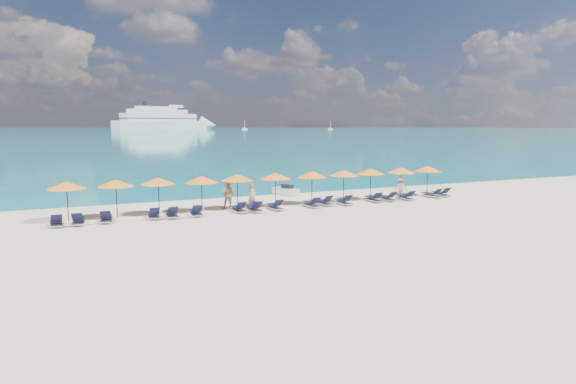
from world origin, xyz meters
name	(u,v)px	position (x,y,z in m)	size (l,w,h in m)	color
ground	(309,220)	(0.00, 0.00, 0.00)	(1400.00, 1400.00, 0.00)	beige
sea	(84,129)	(0.00, 660.00, 0.01)	(1600.00, 1300.00, 0.01)	#1FA9B2
cruise_ship	(171,121)	(91.26, 547.39, 9.75)	(132.36, 71.92, 37.47)	white
sailboat_near	(245,129)	(178.44, 537.66, 1.22)	(6.48, 2.16, 11.88)	white
sailboat_far	(330,129)	(269.11, 486.67, 1.06)	(5.63, 1.88, 10.32)	white
jetski	(286,191)	(2.73, 9.57, 0.32)	(1.61, 2.33, 0.78)	silver
beachgoer_a	(252,196)	(-1.84, 4.46, 0.83)	(0.61, 0.40, 1.66)	tan
beachgoer_b	(229,195)	(-3.18, 5.08, 0.92)	(0.89, 0.51, 1.84)	tan
beachgoer_c	(401,188)	(9.63, 4.44, 0.78)	(1.01, 0.47, 1.56)	tan
umbrella_0	(66,185)	(-12.48, 5.02, 2.02)	(2.10, 2.10, 2.28)	black
umbrella_1	(116,183)	(-9.91, 5.01, 2.02)	(2.10, 2.10, 2.28)	black
umbrella_2	(158,181)	(-7.52, 5.10, 2.02)	(2.10, 2.10, 2.28)	black
umbrella_3	(202,179)	(-4.95, 4.89, 2.02)	(2.10, 2.10, 2.28)	black
umbrella_4	(237,177)	(-2.62, 5.06, 2.02)	(2.10, 2.10, 2.28)	black
umbrella_5	(275,176)	(-0.03, 4.97, 2.02)	(2.10, 2.10, 2.28)	black
umbrella_6	(312,174)	(2.60, 4.87, 2.02)	(2.10, 2.10, 2.28)	black
umbrella_7	(344,173)	(5.10, 4.92, 2.02)	(2.10, 2.10, 2.28)	black
umbrella_8	(371,171)	(7.42, 5.05, 2.02)	(2.10, 2.10, 2.28)	black
umbrella_9	(401,170)	(9.96, 4.91, 2.02)	(2.10, 2.10, 2.28)	black
umbrella_10	(428,169)	(12.57, 5.10, 2.02)	(2.10, 2.10, 2.28)	black
lounger_0	(56,222)	(-13.05, 3.79, 0.24)	(0.74, 1.74, 0.66)	silver
lounger_1	(78,220)	(-11.98, 3.81, 0.24)	(0.76, 1.75, 0.66)	silver
lounger_2	(106,218)	(-10.57, 3.89, 0.24)	(0.79, 1.75, 0.66)	silver
lounger_3	(154,214)	(-8.02, 3.91, 0.24)	(0.68, 1.72, 0.66)	silver
lounger_4	(172,214)	(-7.03, 3.74, 0.24)	(0.70, 1.73, 0.66)	silver
lounger_5	(196,212)	(-5.61, 3.75, 0.24)	(0.73, 1.74, 0.66)	silver
lounger_6	(238,209)	(-2.97, 3.80, 0.24)	(0.65, 1.71, 0.66)	silver
lounger_7	(254,208)	(-2.00, 3.64, 0.24)	(0.64, 1.71, 0.66)	silver
lounger_8	(275,206)	(-0.60, 3.72, 0.24)	(0.71, 1.73, 0.66)	silver
lounger_9	(311,204)	(1.91, 3.62, 0.24)	(0.78, 1.75, 0.66)	silver
lounger_10	(324,202)	(3.04, 3.95, 0.24)	(0.72, 1.73, 0.66)	silver
lounger_11	(343,201)	(4.39, 3.70, 0.24)	(0.66, 1.71, 0.66)	silver
lounger_12	(374,199)	(6.89, 3.85, 0.24)	(0.72, 1.73, 0.66)	silver
lounger_13	(388,198)	(8.05, 3.79, 0.24)	(0.62, 1.70, 0.66)	silver
lounger_14	(406,197)	(9.48, 3.63, 0.24)	(0.66, 1.71, 0.66)	silver
lounger_15	(432,194)	(12.00, 3.81, 0.24)	(0.78, 1.75, 0.66)	silver
lounger_16	(442,193)	(13.05, 3.98, 0.24)	(0.76, 1.74, 0.66)	silver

